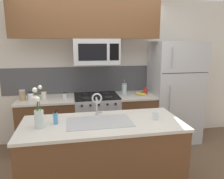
{
  "coord_description": "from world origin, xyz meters",
  "views": [
    {
      "loc": [
        -0.42,
        -2.76,
        1.83
      ],
      "look_at": [
        0.15,
        0.27,
        1.16
      ],
      "focal_mm": 35.0,
      "sensor_mm": 36.0,
      "label": 1
    }
  ],
  "objects_px": {
    "french_press": "(124,89)",
    "storage_jar_squat": "(65,95)",
    "flower_vase": "(39,115)",
    "microwave": "(96,52)",
    "refrigerator": "(174,92)",
    "storage_jar_medium": "(31,96)",
    "banana_bunch": "(141,94)",
    "spare_glass": "(155,116)",
    "stove_range": "(97,121)",
    "sink_faucet": "(97,101)",
    "storage_jar_tall": "(22,95)",
    "storage_jar_short": "(44,95)",
    "dish_soap_bottle": "(56,118)",
    "coffee_tin": "(145,90)"
  },
  "relations": [
    {
      "from": "microwave",
      "to": "coffee_tin",
      "type": "xyz_separation_m",
      "value": [
        0.9,
        0.07,
        -0.71
      ]
    },
    {
      "from": "coffee_tin",
      "to": "dish_soap_bottle",
      "type": "distance_m",
      "value": 1.97
    },
    {
      "from": "flower_vase",
      "to": "stove_range",
      "type": "bearing_deg",
      "value": 58.93
    },
    {
      "from": "storage_jar_short",
      "to": "flower_vase",
      "type": "relative_size",
      "value": 0.31
    },
    {
      "from": "microwave",
      "to": "flower_vase",
      "type": "xyz_separation_m",
      "value": [
        -0.78,
        -1.28,
        -0.62
      ]
    },
    {
      "from": "dish_soap_bottle",
      "to": "spare_glass",
      "type": "xyz_separation_m",
      "value": [
        1.18,
        -0.08,
        -0.02
      ]
    },
    {
      "from": "storage_jar_squat",
      "to": "french_press",
      "type": "bearing_deg",
      "value": 4.24
    },
    {
      "from": "stove_range",
      "to": "refrigerator",
      "type": "height_order",
      "value": "refrigerator"
    },
    {
      "from": "storage_jar_medium",
      "to": "banana_bunch",
      "type": "distance_m",
      "value": 1.87
    },
    {
      "from": "storage_jar_short",
      "to": "french_press",
      "type": "bearing_deg",
      "value": 3.52
    },
    {
      "from": "flower_vase",
      "to": "microwave",
      "type": "bearing_deg",
      "value": 58.52
    },
    {
      "from": "storage_jar_short",
      "to": "banana_bunch",
      "type": "xyz_separation_m",
      "value": [
        1.66,
        -0.04,
        -0.05
      ]
    },
    {
      "from": "refrigerator",
      "to": "stove_range",
      "type": "bearing_deg",
      "value": -179.21
    },
    {
      "from": "french_press",
      "to": "storage_jar_short",
      "type": "bearing_deg",
      "value": -176.48
    },
    {
      "from": "dish_soap_bottle",
      "to": "stove_range",
      "type": "bearing_deg",
      "value": 63.03
    },
    {
      "from": "refrigerator",
      "to": "coffee_tin",
      "type": "relative_size",
      "value": 16.75
    },
    {
      "from": "storage_jar_squat",
      "to": "flower_vase",
      "type": "relative_size",
      "value": 0.19
    },
    {
      "from": "stove_range",
      "to": "coffee_tin",
      "type": "distance_m",
      "value": 1.04
    },
    {
      "from": "storage_jar_medium",
      "to": "sink_faucet",
      "type": "bearing_deg",
      "value": -46.32
    },
    {
      "from": "storage_jar_squat",
      "to": "banana_bunch",
      "type": "height_order",
      "value": "storage_jar_squat"
    },
    {
      "from": "stove_range",
      "to": "sink_faucet",
      "type": "bearing_deg",
      "value": -96.44
    },
    {
      "from": "flower_vase",
      "to": "storage_jar_tall",
      "type": "bearing_deg",
      "value": 108.39
    },
    {
      "from": "storage_jar_tall",
      "to": "microwave",
      "type": "bearing_deg",
      "value": 0.6
    },
    {
      "from": "stove_range",
      "to": "dish_soap_bottle",
      "type": "xyz_separation_m",
      "value": [
        -0.61,
        -1.21,
        0.52
      ]
    },
    {
      "from": "microwave",
      "to": "storage_jar_short",
      "type": "relative_size",
      "value": 5.01
    },
    {
      "from": "dish_soap_bottle",
      "to": "flower_vase",
      "type": "distance_m",
      "value": 0.21
    },
    {
      "from": "storage_jar_tall",
      "to": "banana_bunch",
      "type": "distance_m",
      "value": 2.0
    },
    {
      "from": "spare_glass",
      "to": "flower_vase",
      "type": "xyz_separation_m",
      "value": [
        -1.35,
        -0.02,
        0.09
      ]
    },
    {
      "from": "sink_faucet",
      "to": "dish_soap_bottle",
      "type": "height_order",
      "value": "sink_faucet"
    },
    {
      "from": "refrigerator",
      "to": "sink_faucet",
      "type": "height_order",
      "value": "refrigerator"
    },
    {
      "from": "microwave",
      "to": "french_press",
      "type": "height_order",
      "value": "microwave"
    },
    {
      "from": "storage_jar_squat",
      "to": "refrigerator",
      "type": "bearing_deg",
      "value": 1.08
    },
    {
      "from": "dish_soap_bottle",
      "to": "storage_jar_short",
      "type": "bearing_deg",
      "value": 102.27
    },
    {
      "from": "storage_jar_medium",
      "to": "dish_soap_bottle",
      "type": "bearing_deg",
      "value": -68.57
    },
    {
      "from": "stove_range",
      "to": "storage_jar_tall",
      "type": "distance_m",
      "value": 1.32
    },
    {
      "from": "sink_faucet",
      "to": "storage_jar_tall",
      "type": "bearing_deg",
      "value": 137.36
    },
    {
      "from": "coffee_tin",
      "to": "sink_faucet",
      "type": "height_order",
      "value": "sink_faucet"
    },
    {
      "from": "stove_range",
      "to": "sink_faucet",
      "type": "height_order",
      "value": "sink_faucet"
    },
    {
      "from": "storage_jar_squat",
      "to": "coffee_tin",
      "type": "distance_m",
      "value": 1.44
    },
    {
      "from": "storage_jar_squat",
      "to": "spare_glass",
      "type": "bearing_deg",
      "value": -49.04
    },
    {
      "from": "microwave",
      "to": "coffee_tin",
      "type": "height_order",
      "value": "microwave"
    },
    {
      "from": "banana_bunch",
      "to": "spare_glass",
      "type": "height_order",
      "value": "spare_glass"
    },
    {
      "from": "stove_range",
      "to": "banana_bunch",
      "type": "height_order",
      "value": "banana_bunch"
    },
    {
      "from": "microwave",
      "to": "sink_faucet",
      "type": "height_order",
      "value": "microwave"
    },
    {
      "from": "refrigerator",
      "to": "storage_jar_medium",
      "type": "xyz_separation_m",
      "value": [
        -2.53,
        -0.05,
        0.05
      ]
    },
    {
      "from": "french_press",
      "to": "storage_jar_squat",
      "type": "bearing_deg",
      "value": -175.76
    },
    {
      "from": "coffee_tin",
      "to": "storage_jar_short",
      "type": "bearing_deg",
      "value": -177.59
    },
    {
      "from": "storage_jar_squat",
      "to": "storage_jar_tall",
      "type": "bearing_deg",
      "value": -178.62
    },
    {
      "from": "storage_jar_squat",
      "to": "sink_faucet",
      "type": "distance_m",
      "value": 1.11
    },
    {
      "from": "dish_soap_bottle",
      "to": "spare_glass",
      "type": "height_order",
      "value": "dish_soap_bottle"
    }
  ]
}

